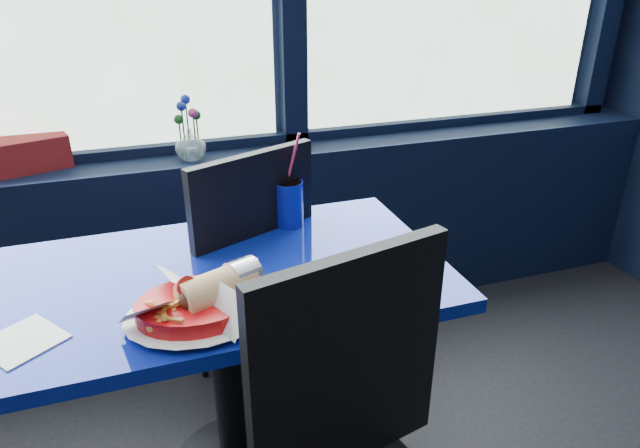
{
  "coord_description": "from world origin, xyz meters",
  "views": [
    {
      "loc": [
        0.11,
        0.64,
        1.53
      ],
      "look_at": [
        0.57,
        1.98,
        0.86
      ],
      "focal_mm": 32.0,
      "sensor_mm": 36.0,
      "label": 1
    }
  ],
  "objects_px": {
    "near_table": "(229,327)",
    "soda_cup": "(289,202)",
    "ketchup_bottle": "(205,211)",
    "food_basket": "(201,303)",
    "chair_near_back": "(264,262)",
    "flower_vase": "(190,141)"
  },
  "relations": [
    {
      "from": "near_table",
      "to": "soda_cup",
      "type": "bearing_deg",
      "value": 42.73
    },
    {
      "from": "ketchup_bottle",
      "to": "soda_cup",
      "type": "bearing_deg",
      "value": 9.98
    },
    {
      "from": "food_basket",
      "to": "ketchup_bottle",
      "type": "height_order",
      "value": "ketchup_bottle"
    },
    {
      "from": "ketchup_bottle",
      "to": "soda_cup",
      "type": "relative_size",
      "value": 0.77
    },
    {
      "from": "chair_near_back",
      "to": "soda_cup",
      "type": "xyz_separation_m",
      "value": [
        0.07,
        -0.09,
        0.25
      ]
    },
    {
      "from": "near_table",
      "to": "food_basket",
      "type": "bearing_deg",
      "value": -113.7
    },
    {
      "from": "flower_vase",
      "to": "food_basket",
      "type": "xyz_separation_m",
      "value": [
        -0.11,
        -1.03,
        -0.09
      ]
    },
    {
      "from": "near_table",
      "to": "ketchup_bottle",
      "type": "height_order",
      "value": "ketchup_bottle"
    },
    {
      "from": "near_table",
      "to": "soda_cup",
      "type": "relative_size",
      "value": 3.9
    },
    {
      "from": "flower_vase",
      "to": "food_basket",
      "type": "relative_size",
      "value": 0.79
    },
    {
      "from": "flower_vase",
      "to": "ketchup_bottle",
      "type": "relative_size",
      "value": 1.06
    },
    {
      "from": "ketchup_bottle",
      "to": "soda_cup",
      "type": "height_order",
      "value": "soda_cup"
    },
    {
      "from": "food_basket",
      "to": "soda_cup",
      "type": "distance_m",
      "value": 0.55
    },
    {
      "from": "chair_near_back",
      "to": "soda_cup",
      "type": "relative_size",
      "value": 3.28
    },
    {
      "from": "flower_vase",
      "to": "soda_cup",
      "type": "distance_m",
      "value": 0.64
    },
    {
      "from": "chair_near_back",
      "to": "flower_vase",
      "type": "height_order",
      "value": "flower_vase"
    },
    {
      "from": "flower_vase",
      "to": "ketchup_bottle",
      "type": "bearing_deg",
      "value": -93.55
    },
    {
      "from": "ketchup_bottle",
      "to": "flower_vase",
      "type": "bearing_deg",
      "value": 86.45
    },
    {
      "from": "food_basket",
      "to": "ketchup_bottle",
      "type": "relative_size",
      "value": 1.35
    },
    {
      "from": "ketchup_bottle",
      "to": "soda_cup",
      "type": "distance_m",
      "value": 0.27
    },
    {
      "from": "soda_cup",
      "to": "flower_vase",
      "type": "bearing_deg",
      "value": 110.85
    },
    {
      "from": "chair_near_back",
      "to": "ketchup_bottle",
      "type": "bearing_deg",
      "value": 11.43
    }
  ]
}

